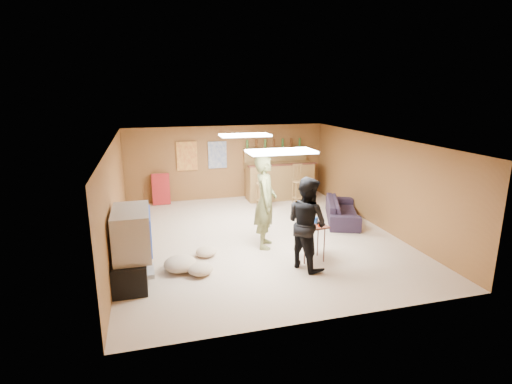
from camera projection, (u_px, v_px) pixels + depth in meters
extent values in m
plane|color=#C4AD96|center=(258.00, 237.00, 9.06)|extent=(7.00, 7.00, 0.00)
cube|color=silver|center=(258.00, 140.00, 8.51)|extent=(6.00, 7.00, 0.02)
cube|color=brown|center=(227.00, 162.00, 12.05)|extent=(6.00, 0.02, 2.20)
cube|color=brown|center=(327.00, 250.00, 5.51)|extent=(6.00, 0.02, 2.20)
cube|color=brown|center=(115.00, 199.00, 8.02)|extent=(0.02, 7.00, 2.20)
cube|color=brown|center=(379.00, 182.00, 9.55)|extent=(0.02, 7.00, 2.20)
cube|color=black|center=(131.00, 268.00, 6.90)|extent=(0.55, 1.30, 0.50)
cube|color=#B2B2B7|center=(144.00, 272.00, 6.98)|extent=(0.35, 0.50, 0.08)
cube|color=#B2B2B7|center=(132.00, 232.00, 6.75)|extent=(0.60, 1.10, 0.80)
cube|color=navy|center=(151.00, 231.00, 6.83)|extent=(0.02, 0.95, 0.65)
cube|color=brown|center=(280.00, 181.00, 12.06)|extent=(2.00, 0.60, 1.10)
cube|color=#451F16|center=(283.00, 165.00, 11.69)|extent=(2.10, 0.12, 0.05)
cube|color=brown|center=(276.00, 148.00, 12.24)|extent=(2.00, 0.18, 0.05)
cube|color=brown|center=(275.00, 157.00, 12.33)|extent=(2.00, 0.14, 0.60)
cube|color=#BF3F26|center=(187.00, 156.00, 11.64)|extent=(0.60, 0.03, 0.85)
cube|color=#334C99|center=(217.00, 155.00, 11.87)|extent=(0.55, 0.03, 0.80)
cube|color=#AC1F22|center=(161.00, 189.00, 11.52)|extent=(0.50, 0.26, 0.91)
cube|color=white|center=(281.00, 152.00, 7.11)|extent=(1.20, 0.60, 0.04)
cube|color=white|center=(245.00, 135.00, 9.64)|extent=(1.20, 0.60, 0.04)
imported|color=#656B3E|center=(265.00, 202.00, 8.28)|extent=(0.67, 0.83, 1.96)
imported|color=black|center=(307.00, 223.00, 7.32)|extent=(0.94, 1.04, 1.73)
imported|color=black|center=(342.00, 210.00, 10.10)|extent=(1.38, 2.02, 0.55)
cube|color=#451F16|center=(311.00, 243.00, 7.75)|extent=(0.60, 0.51, 0.71)
cylinder|color=red|center=(305.00, 223.00, 7.64)|extent=(0.09, 0.09, 0.11)
cylinder|color=red|center=(319.00, 224.00, 7.58)|extent=(0.08, 0.08, 0.10)
cylinder|color=navy|center=(316.00, 220.00, 7.78)|extent=(0.11, 0.11, 0.12)
ellipsoid|color=tan|center=(180.00, 264.00, 7.34)|extent=(0.76, 0.76, 0.27)
ellipsoid|color=tan|center=(206.00, 252.00, 7.99)|extent=(0.42, 0.42, 0.19)
ellipsoid|color=tan|center=(200.00, 269.00, 7.20)|extent=(0.46, 0.46, 0.21)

